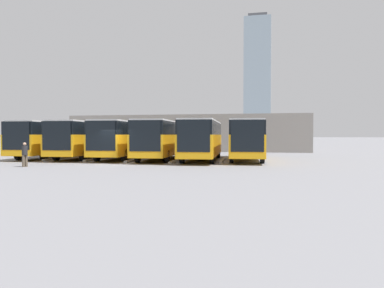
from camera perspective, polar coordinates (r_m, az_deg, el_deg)
The scene contains 15 objects.
ground_plane at distance 27.89m, azimuth -11.34°, elevation -3.00°, with size 600.00×600.00×0.00m, color gray.
bus_0 at distance 31.63m, azimuth 8.28°, elevation 0.87°, with size 3.51×11.48×3.30m.
curb_divider_0 at distance 30.22m, azimuth 4.65°, elevation -2.49°, with size 0.24×5.28×0.15m, color #9E9E99.
bus_1 at distance 31.05m, azimuth 1.54°, elevation 0.88°, with size 3.51×11.48×3.30m.
curb_divider_1 at distance 29.88m, azimuth -2.43°, elevation -2.53°, with size 0.24×5.28×0.15m, color #9E9E99.
bus_2 at distance 32.15m, azimuth -4.64°, elevation 0.89°, with size 3.51×11.48×3.30m.
curb_divider_2 at distance 31.21m, azimuth -8.68°, elevation -2.38°, with size 0.24×5.28×0.15m, color #9E9E99.
bus_3 at distance 33.68m, azimuth -10.30°, elevation 0.90°, with size 3.51×11.48×3.30m.
curb_divider_3 at distance 32.97m, azimuth -14.27°, elevation -2.20°, with size 0.24×5.28×0.15m, color #9E9E99.
bus_4 at distance 35.15m, azimuth -15.72°, elevation 0.89°, with size 3.51×11.48×3.30m.
curb_divider_4 at distance 34.66m, azimuth -19.61°, elevation -2.07°, with size 0.24×5.28×0.15m, color #9E9E99.
bus_5 at distance 37.02m, azimuth -20.56°, elevation 0.88°, with size 3.51×11.48×3.30m.
pedestrian at distance 27.23m, azimuth -24.13°, elevation -1.36°, with size 0.46×0.46×1.62m.
station_building at distance 52.14m, azimuth -0.04°, elevation 1.69°, with size 31.36×13.53×4.69m.
office_tower at distance 256.05m, azimuth 9.97°, elevation 9.90°, with size 17.40×17.40×81.06m.
Camera 1 is at (-11.17, 25.46, 2.14)m, focal length 35.00 mm.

